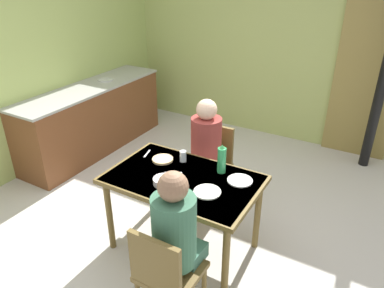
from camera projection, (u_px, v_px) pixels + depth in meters
name	position (u px, v px, depth m)	size (l,w,h in m)	color
ground_plane	(166.00, 222.00, 3.69)	(6.82, 6.82, 0.00)	#BAB5AB
wall_back	(267.00, 37.00, 5.09)	(4.41, 0.10, 2.83)	#A0AD60
wall_left	(50.00, 47.00, 4.50)	(0.10, 3.93, 2.83)	#9EB25F
door_wooden	(366.00, 82.00, 4.60)	(0.80, 0.05, 2.00)	olive
kitchen_counter	(93.00, 118.00, 4.97)	(0.61, 2.24, 0.91)	brown
dining_table	(183.00, 186.00, 3.09)	(1.27, 0.80, 0.75)	brown
chair_near_diner	(165.00, 273.00, 2.44)	(0.40, 0.40, 0.87)	brown
chair_far_diner	(211.00, 162.00, 3.80)	(0.40, 0.40, 0.87)	brown
person_near_diner	(175.00, 228.00, 2.42)	(0.30, 0.37, 0.77)	#37644F
person_far_diner	(205.00, 142.00, 3.57)	(0.30, 0.37, 0.77)	maroon
water_bottle_green_near	(222.00, 159.00, 3.08)	(0.07, 0.07, 0.26)	#32A059
serving_bowl_center	(163.00, 181.00, 2.95)	(0.17, 0.17, 0.06)	silver
dinner_plate_near_left	(207.00, 192.00, 2.85)	(0.22, 0.22, 0.01)	white
dinner_plate_near_right	(240.00, 180.00, 3.00)	(0.21, 0.21, 0.01)	white
drinking_glass_by_near_diner	(183.00, 156.00, 3.28)	(0.06, 0.06, 0.10)	silver
bread_plate_sliced	(163.00, 159.00, 3.31)	(0.19, 0.19, 0.02)	#DBB77A
cutlery_knife_near	(147.00, 154.00, 3.43)	(0.15, 0.02, 0.00)	silver
cutlery_fork_near	(173.00, 173.00, 3.12)	(0.15, 0.02, 0.00)	silver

